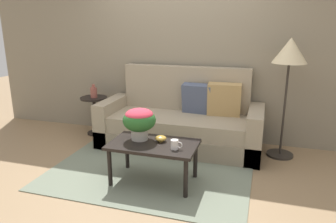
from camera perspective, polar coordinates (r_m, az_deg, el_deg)
The scene contains 11 objects.
ground_plane at distance 3.98m, azimuth -2.69°, elevation -10.05°, with size 14.00×14.00×0.00m, color #997A56.
wall_back at distance 4.83m, azimuth 2.35°, elevation 11.70°, with size 6.40×0.12×2.78m, color gray.
area_rug at distance 3.95m, azimuth -2.87°, elevation -10.20°, with size 2.36×1.82×0.01m, color gray.
couch at distance 4.55m, azimuth 2.52°, elevation -2.06°, with size 2.26×0.89×1.11m.
coffee_table at distance 3.50m, azimuth -2.62°, elevation -6.56°, with size 0.95×0.56×0.46m.
side_table at distance 5.14m, azimuth -13.04°, elevation 0.50°, with size 0.42×0.42×0.60m.
floor_lamp at distance 4.26m, azimuth 20.95°, elevation 8.94°, with size 0.43×0.43×1.55m.
potted_plant at distance 3.52m, azimuth -5.16°, elevation -1.54°, with size 0.37×0.37×0.36m.
coffee_mug at distance 3.30m, azimuth 1.24°, elevation -5.93°, with size 0.13×0.08×0.10m.
snack_bowl at distance 3.51m, azimuth -1.31°, elevation -4.83°, with size 0.13×0.13×0.07m.
table_vase at distance 5.06m, azimuth -13.17°, elevation 3.41°, with size 0.10×0.10×0.21m.
Camera 1 is at (1.22, -3.37, 1.73)m, focal length 34.02 mm.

